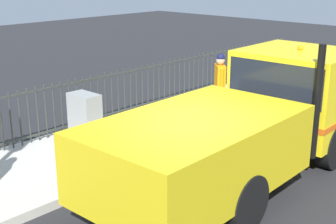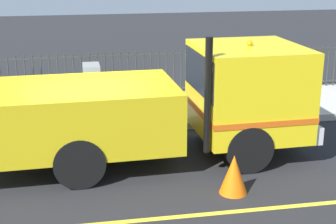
{
  "view_description": "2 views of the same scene",
  "coord_description": "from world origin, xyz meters",
  "px_view_note": "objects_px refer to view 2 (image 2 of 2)",
  "views": [
    {
      "loc": [
        -5.07,
        5.98,
        4.07
      ],
      "look_at": [
        1.88,
        -1.44,
        0.94
      ],
      "focal_mm": 50.66,
      "sensor_mm": 36.0,
      "label": 1
    },
    {
      "loc": [
        -10.11,
        0.18,
        4.14
      ],
      "look_at": [
        0.82,
        -1.87,
        0.68
      ],
      "focal_mm": 54.25,
      "sensor_mm": 36.0,
      "label": 2
    }
  ],
  "objects_px": {
    "worker_standing": "(233,71)",
    "traffic_cone": "(234,174)",
    "work_truck": "(173,100)",
    "utility_cabinet": "(92,85)"
  },
  "relations": [
    {
      "from": "work_truck",
      "to": "traffic_cone",
      "type": "relative_size",
      "value": 9.51
    },
    {
      "from": "worker_standing",
      "to": "traffic_cone",
      "type": "xyz_separation_m",
      "value": [
        -4.39,
        1.34,
        -0.87
      ]
    },
    {
      "from": "work_truck",
      "to": "utility_cabinet",
      "type": "height_order",
      "value": "work_truck"
    },
    {
      "from": "work_truck",
      "to": "utility_cabinet",
      "type": "distance_m",
      "value": 3.97
    },
    {
      "from": "work_truck",
      "to": "worker_standing",
      "type": "distance_m",
      "value": 3.29
    },
    {
      "from": "utility_cabinet",
      "to": "work_truck",
      "type": "bearing_deg",
      "value": -157.24
    },
    {
      "from": "work_truck",
      "to": "traffic_cone",
      "type": "xyz_separation_m",
      "value": [
        -1.85,
        -0.75,
        -0.91
      ]
    },
    {
      "from": "work_truck",
      "to": "traffic_cone",
      "type": "height_order",
      "value": "work_truck"
    },
    {
      "from": "worker_standing",
      "to": "traffic_cone",
      "type": "bearing_deg",
      "value": 25.18
    },
    {
      "from": "work_truck",
      "to": "worker_standing",
      "type": "xyz_separation_m",
      "value": [
        2.54,
        -2.1,
        -0.04
      ]
    }
  ]
}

